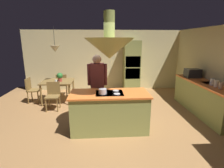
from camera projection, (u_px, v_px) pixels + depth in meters
The scene contains 19 objects.
ground at pixel (109, 125), 4.47m from camera, with size 8.16×8.16×0.00m, color #9E7042.
wall_back at pixel (105, 61), 7.49m from camera, with size 6.80×0.10×2.55m, color beige.
kitchen_island at pixel (110, 111), 4.16m from camera, with size 1.85×0.84×0.96m.
counter_run_right at pixel (204, 98), 5.12m from camera, with size 0.73×2.59×0.94m.
oven_tower at pixel (132, 67), 7.22m from camera, with size 0.66×0.62×2.13m.
dining_table at pixel (58, 84), 6.04m from camera, with size 1.06×0.93×0.76m.
person_at_island at pixel (97, 83), 4.67m from camera, with size 0.53×0.24×1.77m.
range_hood at pixel (109, 47), 3.79m from camera, with size 1.10×1.10×1.00m.
pendant_light_over_table at pixel (55, 49), 5.74m from camera, with size 0.32×0.32×0.82m.
chair_facing_island at pixel (53, 94), 5.41m from camera, with size 0.40×0.40×0.87m.
chair_by_back_wall at pixel (62, 83), 6.74m from camera, with size 0.40×0.40×0.87m.
chair_at_corner at pixel (32, 88), 6.01m from camera, with size 0.40×0.40×0.87m.
potted_plant_on_table at pixel (60, 77), 5.91m from camera, with size 0.20×0.20×0.30m.
cup_on_table at pixel (56, 81), 5.78m from camera, with size 0.07×0.07×0.09m, color white.
canister_flour at pixel (221, 86), 4.37m from camera, with size 0.11×0.11×0.15m, color #E0B78C.
canister_sugar at pixel (216, 84), 4.54m from camera, with size 0.12×0.12×0.18m, color silver.
canister_tea at pixel (212, 82), 4.72m from camera, with size 0.12×0.12×0.18m, color silver.
microwave_on_counter at pixel (193, 73), 5.71m from camera, with size 0.46×0.36×0.28m, color #232326.
cooking_pot_on_cooktop at pixel (103, 91), 3.89m from camera, with size 0.18×0.18×0.12m, color #B2B2B7.
Camera 1 is at (-0.20, -4.06, 2.14)m, focal length 27.72 mm.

